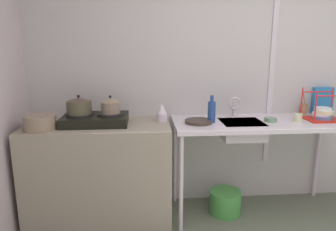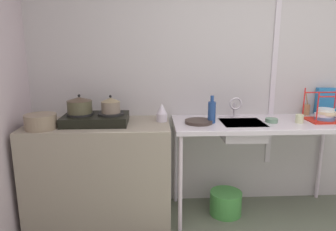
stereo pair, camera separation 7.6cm
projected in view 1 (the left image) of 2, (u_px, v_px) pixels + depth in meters
The scene contains 19 objects.
wall_back at pixel (256, 71), 3.05m from camera, with size 5.22×0.10×2.67m, color #B7B3B3.
wall_metal_strip at pixel (273, 57), 2.98m from camera, with size 0.05×0.01×2.14m, color silver.
counter_concrete at pixel (100, 172), 2.79m from camera, with size 1.26×0.60×0.91m, color gray.
counter_sink at pixel (259, 128), 2.82m from camera, with size 1.59×0.60×0.91m.
stove at pixel (96, 119), 2.68m from camera, with size 0.56×0.37×0.10m.
pot_on_left_burner at pixel (79, 105), 2.64m from camera, with size 0.22×0.22×0.16m.
pot_on_right_burner at pixel (111, 105), 2.66m from camera, with size 0.17×0.17×0.16m.
pot_beside_stove at pixel (40, 122), 2.49m from camera, with size 0.26×0.26×0.12m.
percolator at pixel (162, 113), 2.77m from camera, with size 0.10×0.10×0.16m.
sink_basin at pixel (241, 130), 2.78m from camera, with size 0.37×0.34×0.15m, color silver.
faucet at pixel (234, 105), 2.89m from camera, with size 0.12×0.07×0.20m.
frying_pan at pixel (199, 121), 2.73m from camera, with size 0.25×0.25×0.03m, color #3B2E28.
dish_rack at pixel (323, 114), 2.83m from camera, with size 0.32×0.26×0.29m.
cup_by_rack at pixel (298, 118), 2.76m from camera, with size 0.07×0.07×0.08m, color beige.
small_bowl_on_drainboard at pixel (271, 120), 2.77m from camera, with size 0.11×0.11×0.04m, color slate.
bottle_by_sink at pixel (212, 111), 2.72m from camera, with size 0.07×0.07×0.25m.
cereal_box at pixel (323, 101), 3.07m from camera, with size 0.19×0.06×0.27m, color #2779BD.
utensil_jar at pixel (304, 109), 3.07m from camera, with size 0.06×0.06×0.23m.
bucket_on_floor at pixel (225, 202), 2.94m from camera, with size 0.30×0.30×0.22m, color #428F3F.
Camera 1 is at (-1.12, -1.10, 1.58)m, focal length 32.76 mm.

